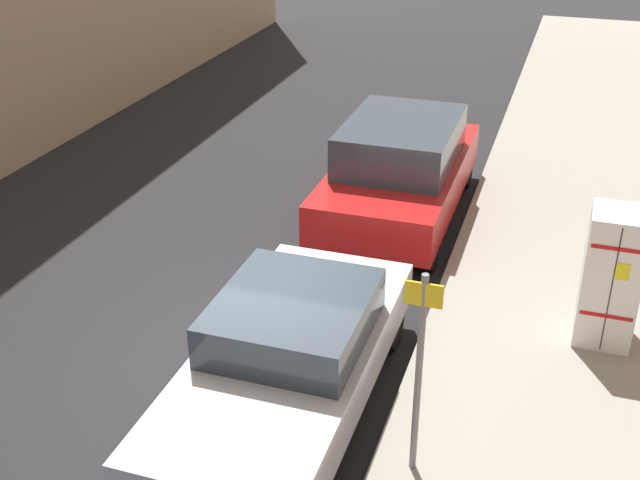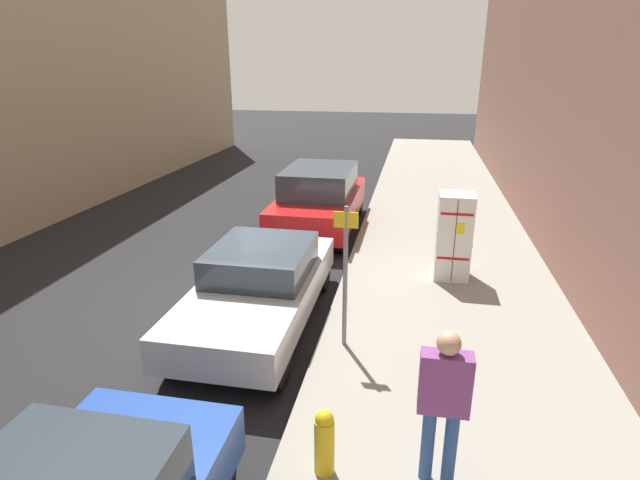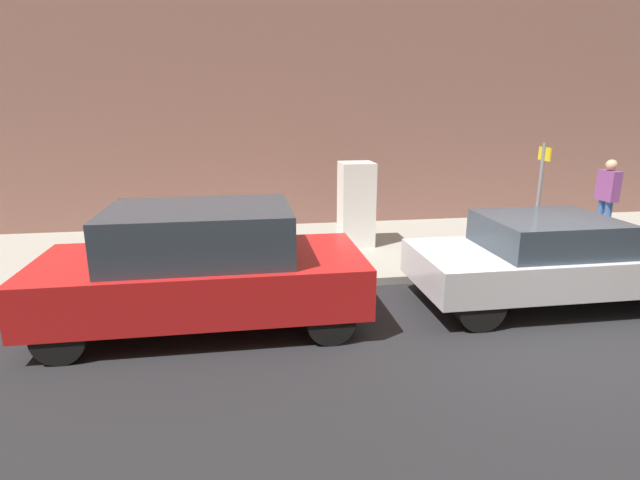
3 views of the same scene
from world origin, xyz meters
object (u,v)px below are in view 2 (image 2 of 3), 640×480
(parked_suv_red, at_px, (319,198))
(discarded_refrigerator, at_px, (454,236))
(pedestrian_standing_near, at_px, (444,397))
(fire_hydrant, at_px, (324,441))
(parked_sedan_silver, at_px, (260,285))
(street_sign_post, at_px, (345,269))

(parked_suv_red, bearing_deg, discarded_refrigerator, 138.46)
(discarded_refrigerator, height_order, pedestrian_standing_near, pedestrian_standing_near)
(fire_hydrant, xyz_separation_m, parked_sedan_silver, (1.75, -3.28, 0.19))
(pedestrian_standing_near, distance_m, parked_sedan_silver, 4.34)
(discarded_refrigerator, height_order, parked_suv_red, discarded_refrigerator)
(parked_suv_red, bearing_deg, street_sign_post, 104.61)
(fire_hydrant, xyz_separation_m, parked_suv_red, (1.75, -8.70, 0.34))
(pedestrian_standing_near, distance_m, parked_suv_red, 9.07)
(discarded_refrigerator, relative_size, parked_suv_red, 0.39)
(pedestrian_standing_near, relative_size, parked_suv_red, 0.40)
(discarded_refrigerator, xyz_separation_m, street_sign_post, (1.79, 3.06, 0.39))
(pedestrian_standing_near, bearing_deg, discarded_refrigerator, -45.45)
(discarded_refrigerator, relative_size, street_sign_post, 0.78)
(street_sign_post, xyz_separation_m, pedestrian_standing_near, (-1.37, 2.52, -0.23))
(parked_sedan_silver, bearing_deg, street_sign_post, 158.20)
(street_sign_post, bearing_deg, fire_hydrant, 93.69)
(discarded_refrigerator, distance_m, parked_suv_red, 4.50)
(parked_suv_red, bearing_deg, pedestrian_standing_near, 108.96)
(parked_suv_red, xyz_separation_m, parked_sedan_silver, (0.00, 5.42, -0.15))
(discarded_refrigerator, height_order, parked_sedan_silver, discarded_refrigerator)
(fire_hydrant, bearing_deg, pedestrian_standing_near, -173.92)
(street_sign_post, relative_size, parked_suv_red, 0.50)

